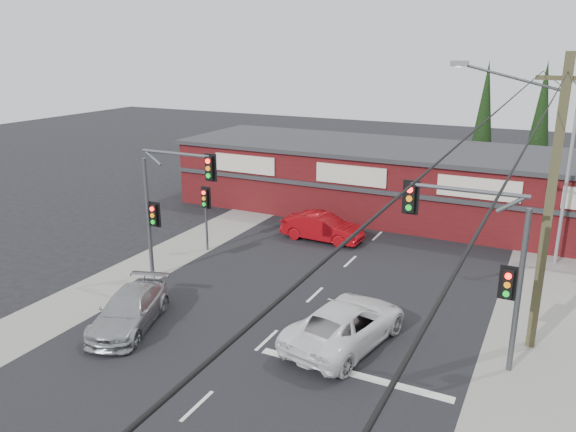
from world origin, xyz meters
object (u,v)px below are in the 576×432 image
at_px(white_suv, 346,324).
at_px(shop_building, 388,179).
at_px(silver_suv, 129,310).
at_px(red_sedan, 322,227).
at_px(utility_pole, 546,198).

distance_m(white_suv, shop_building, 17.14).
xyz_separation_m(silver_suv, red_sedan, (2.61, 12.28, 0.06)).
xyz_separation_m(white_suv, red_sedan, (-5.09, 9.81, -0.02)).
xyz_separation_m(red_sedan, shop_building, (1.50, 6.89, 1.40)).
bearing_deg(red_sedan, silver_suv, 169.66).
relative_size(shop_building, utility_pole, 2.73).
bearing_deg(shop_building, silver_suv, -102.10).
distance_m(red_sedan, shop_building, 7.19).
bearing_deg(silver_suv, utility_pole, 2.71).
bearing_deg(silver_suv, shop_building, 59.60).
relative_size(silver_suv, utility_pole, 0.46).
relative_size(white_suv, silver_suv, 1.18).
bearing_deg(white_suv, silver_suv, 28.52).
height_order(silver_suv, utility_pole, utility_pole).
height_order(red_sedan, utility_pole, utility_pole).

